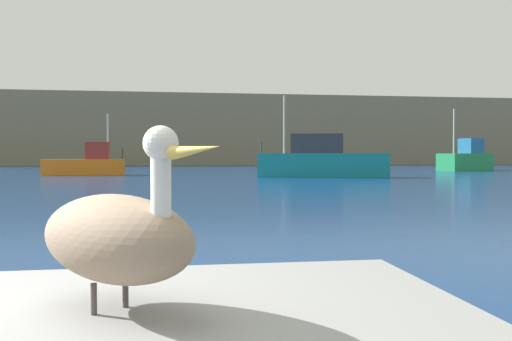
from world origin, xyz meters
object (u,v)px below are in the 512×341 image
at_px(fishing_boat_teal, 321,161).
at_px(fishing_boat_green, 467,159).
at_px(fishing_boat_orange, 87,164).
at_px(pelican, 117,236).

height_order(fishing_boat_teal, fishing_boat_green, fishing_boat_green).
bearing_deg(fishing_boat_orange, fishing_boat_teal, -21.05).
relative_size(pelican, fishing_boat_teal, 0.14).
bearing_deg(pelican, fishing_boat_orange, 150.29).
xyz_separation_m(fishing_boat_teal, fishing_boat_green, (16.31, 11.69, -0.01)).
xyz_separation_m(pelican, fishing_boat_green, (25.57, 41.10, 0.04)).
xyz_separation_m(fishing_boat_teal, fishing_boat_orange, (-14.62, 5.45, -0.24)).
height_order(pelican, fishing_boat_teal, fishing_boat_teal).
relative_size(fishing_boat_orange, fishing_boat_green, 0.85).
relative_size(fishing_boat_teal, fishing_boat_orange, 1.54).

